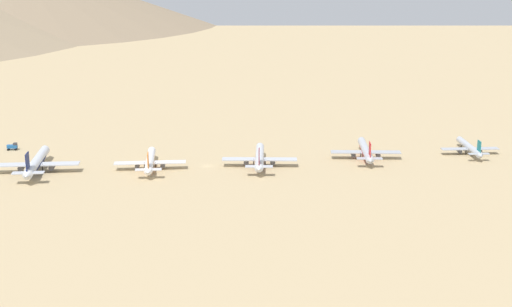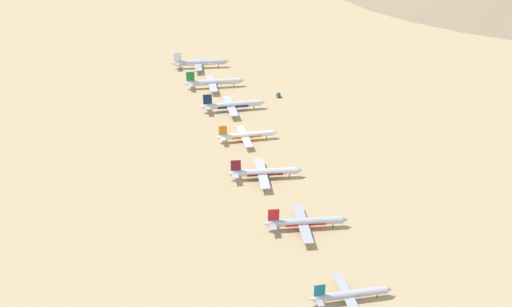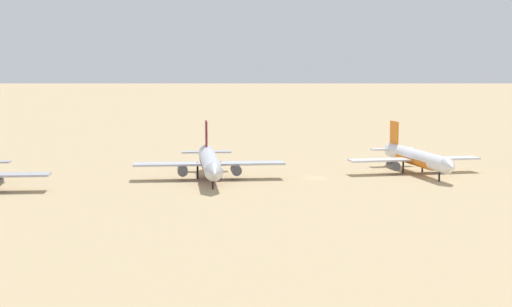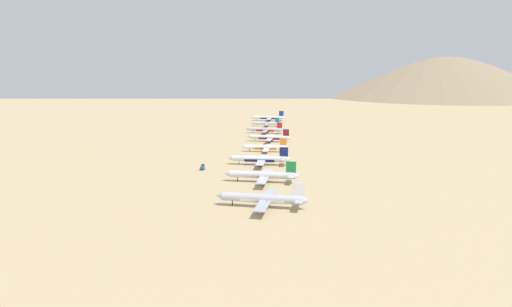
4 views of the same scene
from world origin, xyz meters
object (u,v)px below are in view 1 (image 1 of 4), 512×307
Objects in this scene: parked_jet_4 at (150,161)px; service_truck at (13,146)px; parked_jet_2 at (366,150)px; parked_jet_3 at (260,157)px; parked_jet_1 at (469,147)px; parked_jet_5 at (37,162)px.

service_truck is (29.98, 79.52, -2.01)m from parked_jet_4.
parked_jet_2 is 0.96× the size of parked_jet_3.
service_truck is at bearing 80.60° from parked_jet_3.
parked_jet_5 is (-43.89, 213.65, 1.23)m from parked_jet_1.
parked_jet_5 reaches higher than parked_jet_1.
parked_jet_3 reaches higher than parked_jet_4.
parked_jet_3 is (-16.57, 53.13, 0.16)m from parked_jet_2.
parked_jet_1 reaches higher than service_truck.
parked_jet_5 is 46.23m from service_truck.
parked_jet_4 is at bearing 102.63° from parked_jet_1.
parked_jet_3 is 0.90× the size of parked_jet_5.
parked_jet_3 is at bearing 104.51° from parked_jet_1.
parked_jet_3 is at bearing -81.41° from parked_jet_5.
service_truck is (21.90, 132.23, -2.28)m from parked_jet_3.
parked_jet_2 is at bearing -72.68° from parked_jet_3.
parked_jet_5 reaches higher than service_truck.
parked_jet_4 is 85.01m from service_truck.
parked_jet_2 is 1.03× the size of parked_jet_4.
parked_jet_2 is 108.67m from parked_jet_4.
parked_jet_4 is at bearing 98.71° from parked_jet_3.
service_truck is (-5.98, 239.97, -1.51)m from parked_jet_1.
parked_jet_2 is at bearing -91.65° from service_truck.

